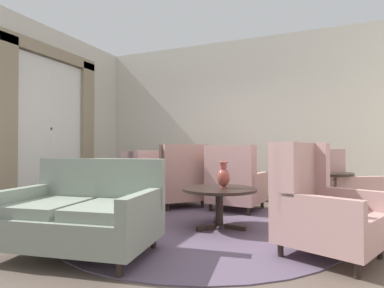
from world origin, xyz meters
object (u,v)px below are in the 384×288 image
at_px(armchair_near_sideboard, 179,182).
at_px(coffee_table, 219,194).
at_px(settee, 83,214).
at_px(armchair_foreground_right, 126,191).
at_px(side_table, 329,196).
at_px(armchair_near_window, 320,209).
at_px(armchair_back_corner, 332,193).
at_px(porcelain_vase, 223,176).
at_px(armchair_beside_settee, 235,184).

bearing_deg(armchair_near_sideboard, coffee_table, 85.02).
xyz_separation_m(settee, armchair_foreground_right, (-0.43, 1.36, 0.04)).
bearing_deg(settee, side_table, 29.32).
height_order(armchair_near_window, side_table, armchair_near_window).
relative_size(coffee_table, settee, 0.62).
bearing_deg(armchair_back_corner, side_table, 142.81).
relative_size(settee, armchair_back_corner, 1.33).
bearing_deg(porcelain_vase, armchair_foreground_right, -175.47).
height_order(armchair_foreground_right, side_table, armchair_foreground_right).
bearing_deg(armchair_beside_settee, armchair_back_corner, 171.73).
xyz_separation_m(coffee_table, side_table, (1.31, 0.30, 0.01)).
distance_m(armchair_near_sideboard, armchair_near_window, 2.92).
relative_size(porcelain_vase, side_table, 0.46).
height_order(armchair_near_sideboard, armchair_foreground_right, armchair_near_sideboard).
height_order(coffee_table, porcelain_vase, porcelain_vase).
relative_size(armchair_back_corner, armchair_foreground_right, 1.16).
height_order(settee, armchair_foreground_right, armchair_foreground_right).
height_order(armchair_beside_settee, armchair_near_window, armchair_near_window).
relative_size(porcelain_vase, armchair_foreground_right, 0.34).
bearing_deg(porcelain_vase, armchair_back_corner, 30.68).
distance_m(armchair_back_corner, armchair_beside_settee, 1.52).
bearing_deg(settee, armchair_near_window, 12.59).
xyz_separation_m(coffee_table, armchair_beside_settee, (-0.11, 1.19, 0.01)).
bearing_deg(armchair_foreground_right, armchair_back_corner, 100.07).
xyz_separation_m(settee, armchair_near_sideboard, (-0.18, 2.60, 0.07)).
bearing_deg(armchair_near_sideboard, armchair_beside_settee, 133.65).
bearing_deg(armchair_foreground_right, coffee_table, 86.51).
xyz_separation_m(armchair_foreground_right, armchair_beside_settee, (1.25, 1.29, 0.02)).
bearing_deg(armchair_near_window, armchair_foreground_right, 101.73).
bearing_deg(armchair_beside_settee, armchair_foreground_right, 53.27).
bearing_deg(settee, armchair_foreground_right, 98.67).
height_order(coffee_table, settee, settee).
xyz_separation_m(coffee_table, armchair_foreground_right, (-1.36, -0.11, -0.01)).
height_order(coffee_table, armchair_near_window, armchair_near_window).
height_order(porcelain_vase, settee, settee).
bearing_deg(armchair_near_sideboard, armchair_foreground_right, 29.06).
xyz_separation_m(armchair_foreground_right, side_table, (2.67, 0.40, 0.02)).
bearing_deg(settee, coffee_table, 48.66).
xyz_separation_m(porcelain_vase, armchair_foreground_right, (-1.42, -0.11, -0.25)).
bearing_deg(armchair_near_window, porcelain_vase, 84.79).
height_order(settee, armchair_near_window, armchair_near_window).
distance_m(armchair_beside_settee, side_table, 1.68).
height_order(coffee_table, armchair_foreground_right, armchair_foreground_right).
height_order(armchair_near_sideboard, armchair_beside_settee, armchair_near_sideboard).
distance_m(coffee_table, armchair_foreground_right, 1.37).
height_order(porcelain_vase, armchair_near_window, armchair_near_window).
height_order(porcelain_vase, armchair_near_sideboard, armchair_near_sideboard).
distance_m(coffee_table, porcelain_vase, 0.24).
relative_size(settee, armchair_near_window, 1.42).
xyz_separation_m(settee, side_table, (2.24, 1.77, 0.06)).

